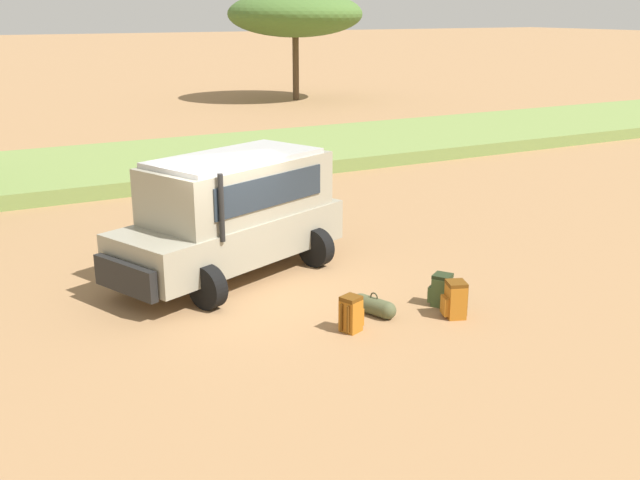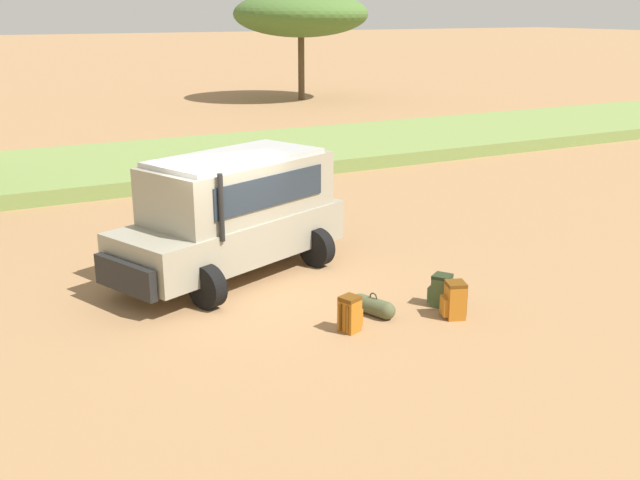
% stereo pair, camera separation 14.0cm
% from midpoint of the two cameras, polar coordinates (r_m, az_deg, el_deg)
% --- Properties ---
extents(ground_plane, '(320.00, 320.00, 0.00)m').
position_cam_midpoint_polar(ground_plane, '(14.51, -6.43, -3.87)').
color(ground_plane, '#9E754C').
extents(grass_bank, '(120.00, 7.00, 0.44)m').
position_cam_midpoint_polar(grass_bank, '(25.56, -16.75, 5.25)').
color(grass_bank, olive).
rests_on(grass_bank, ground_plane).
extents(safari_vehicle, '(5.40, 3.77, 2.44)m').
position_cam_midpoint_polar(safari_vehicle, '(15.10, -6.87, 2.12)').
color(safari_vehicle, gray).
rests_on(safari_vehicle, ground_plane).
extents(backpack_beside_front_wheel, '(0.46, 0.48, 0.60)m').
position_cam_midpoint_polar(backpack_beside_front_wheel, '(13.81, 8.94, -3.80)').
color(backpack_beside_front_wheel, '#42562D').
rests_on(backpack_beside_front_wheel, ground_plane).
extents(backpack_cluster_center, '(0.48, 0.46, 0.66)m').
position_cam_midpoint_polar(backpack_cluster_center, '(13.33, 9.95, -4.51)').
color(backpack_cluster_center, '#B26619').
rests_on(backpack_cluster_center, ground_plane).
extents(backpack_near_rear_wheel, '(0.45, 0.39, 0.62)m').
position_cam_midpoint_polar(backpack_near_rear_wheel, '(12.59, 2.08, -5.66)').
color(backpack_near_rear_wheel, '#B26619').
rests_on(backpack_near_rear_wheel, ground_plane).
extents(duffel_bag_low_black_case, '(0.51, 0.88, 0.42)m').
position_cam_midpoint_polar(duffel_bag_low_black_case, '(13.32, 3.82, -5.05)').
color(duffel_bag_low_black_case, '#4C5133').
rests_on(duffel_bag_low_black_case, ground_plane).
extents(acacia_tree_right_mid, '(7.87, 7.62, 6.22)m').
position_cam_midpoint_polar(acacia_tree_right_mid, '(45.17, -1.99, 16.82)').
color(acacia_tree_right_mid, brown).
rests_on(acacia_tree_right_mid, ground_plane).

